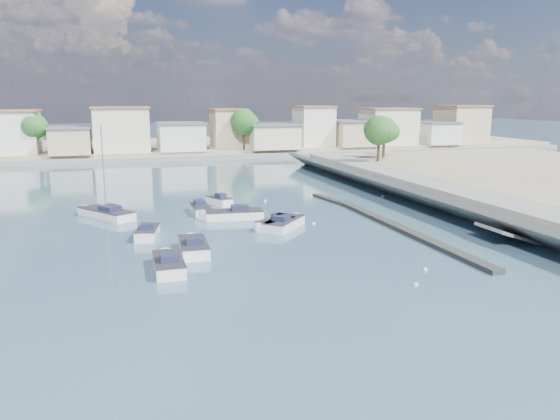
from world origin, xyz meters
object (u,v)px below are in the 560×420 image
(motorboat_e, at_px, (193,247))
(motorboat_a, at_px, (168,264))
(motorboat_c, at_px, (231,215))
(sailboat, at_px, (105,213))
(motorboat_h, at_px, (285,223))
(motorboat_b, at_px, (148,232))
(motorboat_d, at_px, (274,225))
(motorboat_f, at_px, (218,201))
(motorboat_g, at_px, (201,210))

(motorboat_e, bearing_deg, motorboat_a, -119.65)
(motorboat_c, xyz_separation_m, sailboat, (-11.50, 4.14, 0.03))
(motorboat_a, height_order, motorboat_e, same)
(motorboat_h, bearing_deg, motorboat_b, 179.60)
(motorboat_d, bearing_deg, motorboat_f, 102.15)
(motorboat_f, height_order, sailboat, sailboat)
(motorboat_f, bearing_deg, sailboat, -163.71)
(motorboat_c, xyz_separation_m, motorboat_f, (0.10, 7.53, -0.00))
(motorboat_e, xyz_separation_m, motorboat_f, (5.10, 17.75, -0.00))
(motorboat_d, xyz_separation_m, motorboat_g, (-5.20, 8.22, 0.00))
(motorboat_b, bearing_deg, motorboat_f, 56.66)
(motorboat_d, bearing_deg, motorboat_a, -137.78)
(motorboat_a, distance_m, motorboat_e, 4.45)
(motorboat_a, relative_size, motorboat_g, 1.12)
(motorboat_e, relative_size, motorboat_g, 1.16)
(motorboat_d, bearing_deg, motorboat_b, 178.50)
(motorboat_a, distance_m, motorboat_d, 13.50)
(motorboat_e, bearing_deg, motorboat_h, 31.44)
(motorboat_g, height_order, sailboat, sailboat)
(motorboat_a, xyz_separation_m, motorboat_h, (11.04, 9.27, -0.00))
(motorboat_f, relative_size, sailboat, 0.42)
(motorboat_d, height_order, motorboat_g, same)
(motorboat_b, relative_size, motorboat_h, 0.86)
(motorboat_a, xyz_separation_m, motorboat_f, (7.30, 21.62, -0.00))
(motorboat_e, xyz_separation_m, motorboat_h, (8.84, 5.40, 0.00))
(motorboat_b, height_order, motorboat_h, same)
(motorboat_e, bearing_deg, motorboat_c, 63.96)
(motorboat_e, xyz_separation_m, sailboat, (-6.51, 14.36, 0.03))
(motorboat_c, bearing_deg, motorboat_e, -116.04)
(motorboat_h, bearing_deg, motorboat_f, 106.86)
(motorboat_h, bearing_deg, motorboat_e, -148.56)
(motorboat_a, xyz_separation_m, sailboat, (-4.31, 18.23, 0.03))
(motorboat_c, relative_size, motorboat_d, 1.50)
(motorboat_d, distance_m, motorboat_g, 9.72)
(motorboat_e, bearing_deg, sailboat, 114.37)
(motorboat_f, relative_size, motorboat_g, 0.80)
(motorboat_d, xyz_separation_m, motorboat_e, (-7.80, -5.20, 0.00))
(motorboat_h, relative_size, sailboat, 0.57)
(motorboat_c, relative_size, motorboat_f, 1.60)
(motorboat_e, xyz_separation_m, motorboat_g, (2.60, 13.42, 0.00))
(motorboat_a, xyz_separation_m, motorboat_d, (10.00, 9.07, -0.00))
(motorboat_b, distance_m, motorboat_c, 9.27)
(motorboat_e, bearing_deg, motorboat_g, 79.03)
(motorboat_b, xyz_separation_m, motorboat_g, (5.57, 7.94, 0.00))
(motorboat_c, height_order, motorboat_d, same)
(motorboat_a, height_order, motorboat_h, same)
(motorboat_b, distance_m, motorboat_g, 9.70)
(motorboat_g, bearing_deg, sailboat, 174.11)
(motorboat_g, height_order, motorboat_h, same)
(motorboat_e, height_order, motorboat_f, same)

